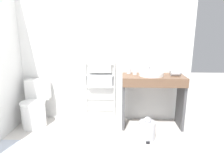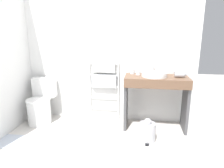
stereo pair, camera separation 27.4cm
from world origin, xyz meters
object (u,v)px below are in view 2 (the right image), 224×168
Objects in this scene: sink_basin at (154,74)px; cup_near_wall at (132,71)px; cup_near_edge at (138,72)px; towel_radiator at (104,79)px; hair_dryer at (180,74)px; trash_bin at (147,131)px; toilet at (41,105)px.

cup_near_wall reaches higher than sink_basin.
towel_radiator is at bearing 165.81° from cup_near_edge.
towel_radiator reaches higher than hair_dryer.
towel_radiator is 11.10× the size of cup_near_wall.
cup_near_edge is at bearing 161.58° from sink_basin.
towel_radiator is at bearing 138.80° from trash_bin.
toilet is 7.93× the size of cup_near_wall.
cup_near_wall reaches higher than cup_near_edge.
cup_near_edge is (1.63, 0.12, 0.59)m from toilet.
trash_bin is (-0.46, -0.43, -0.74)m from hair_dryer.
towel_radiator is at bearing 164.52° from sink_basin.
cup_near_wall is at bearing 6.92° from toilet.
trash_bin is (-0.08, -0.42, -0.74)m from sink_basin.
cup_near_wall is (-0.34, 0.15, 0.01)m from sink_basin.
toilet is at bearing -178.75° from hair_dryer.
cup_near_wall is at bearing 114.28° from trash_bin.
cup_near_wall is (0.48, -0.08, 0.17)m from towel_radiator.
towel_radiator is 3.04× the size of trash_bin.
sink_basin is at bearing -18.42° from cup_near_edge.
hair_dryer is 0.53× the size of trash_bin.
hair_dryer is (0.62, -0.07, -0.00)m from cup_near_edge.
toilet is 2.32m from hair_dryer.
hair_dryer reaches higher than sink_basin.
sink_basin reaches higher than toilet.
sink_basin is at bearing -24.00° from cup_near_wall.
towel_radiator reaches higher than cup_near_wall.
towel_radiator reaches higher than cup_near_edge.
trash_bin is at bearing -65.72° from cup_near_wall.
cup_near_edge reaches higher than toilet.
trash_bin is (0.16, -0.50, -0.75)m from cup_near_edge.
toilet reaches higher than trash_bin.
toilet is 0.72× the size of towel_radiator.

